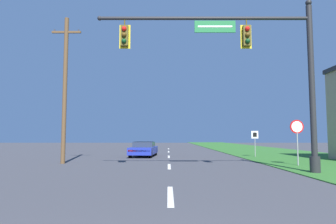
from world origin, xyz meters
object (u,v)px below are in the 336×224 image
signal_mast (257,66)px  car_ahead (143,149)px  stop_sign (296,132)px  route_sign_post (254,138)px  utility_pole_near (64,87)px

signal_mast → car_ahead: size_ratio=2.06×
stop_sign → car_ahead: bearing=138.5°
route_sign_post → car_ahead: bearing=174.2°
stop_sign → utility_pole_near: 13.84m
stop_sign → utility_pole_near: (-13.47, 1.53, 2.79)m
utility_pole_near → signal_mast: bearing=-25.0°
car_ahead → utility_pole_near: (-4.34, -6.56, 4.05)m
stop_sign → utility_pole_near: bearing=173.5°
route_sign_post → utility_pole_near: utility_pole_near is taller
signal_mast → car_ahead: (-6.05, 11.41, -4.19)m
signal_mast → stop_sign: size_ratio=3.96×
car_ahead → route_sign_post: bearing=-5.8°
stop_sign → route_sign_post: stop_sign is taller
stop_sign → signal_mast: bearing=-132.9°
signal_mast → utility_pole_near: 11.46m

